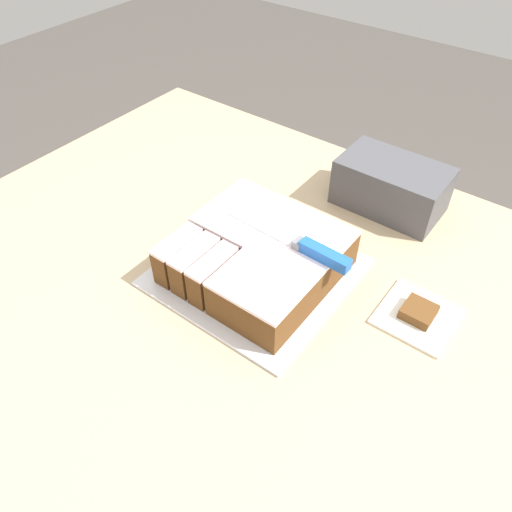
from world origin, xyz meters
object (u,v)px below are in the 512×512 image
(brownie, at_px, (419,312))
(storage_box, at_px, (391,186))
(cake_board, at_px, (256,272))
(knife, at_px, (310,249))
(cake, at_px, (259,256))

(brownie, distance_m, storage_box, 0.32)
(storage_box, bearing_deg, cake_board, -107.19)
(cake_board, distance_m, knife, 0.13)
(cake_board, relative_size, knife, 1.23)
(cake_board, bearing_deg, knife, 18.15)
(cake_board, height_order, storage_box, storage_box)
(knife, xyz_separation_m, storage_box, (0.01, 0.31, -0.04))
(cake_board, xyz_separation_m, knife, (0.09, 0.03, 0.09))
(cake_board, xyz_separation_m, brownie, (0.29, 0.08, 0.01))
(knife, bearing_deg, brownie, -163.15)
(storage_box, bearing_deg, knife, -92.05)
(cake, height_order, knife, knife)
(knife, height_order, brownie, knife)
(cake_board, relative_size, storage_box, 1.48)
(cake_board, distance_m, storage_box, 0.36)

